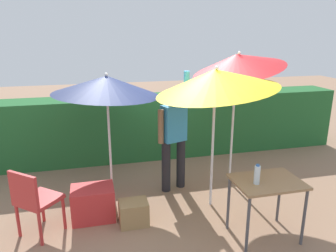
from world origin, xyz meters
TOP-DOWN VIEW (x-y plane):
  - ground_plane at (0.00, 0.00)m, footprint 24.00×24.00m
  - hedge_row at (0.00, 1.98)m, footprint 8.00×0.70m
  - umbrella_rainbow at (1.10, 0.38)m, footprint 1.45×1.43m
  - umbrella_orange at (-0.85, 0.55)m, footprint 1.57×1.56m
  - umbrella_yellow at (0.52, -0.21)m, footprint 1.66×1.63m
  - person_vendor at (0.12, 0.43)m, footprint 0.55×0.32m
  - chair_plastic at (-1.84, -0.39)m, footprint 0.62×0.62m
  - cooler_box at (-1.15, -0.15)m, footprint 0.57×0.42m
  - crate_cardboard at (-0.64, -0.42)m, footprint 0.37×0.29m
  - folding_table at (0.88, -1.07)m, footprint 0.80×0.60m
  - bottle_water at (0.71, -1.11)m, footprint 0.07×0.07m

SIDE VIEW (x-z plane):
  - ground_plane at x=0.00m, z-range 0.00..0.00m
  - crate_cardboard at x=-0.64m, z-range 0.00..0.32m
  - cooler_box at x=-1.15m, z-range 0.00..0.45m
  - chair_plastic at x=-1.84m, z-range 0.07..0.96m
  - hedge_row at x=0.00m, z-range 0.00..1.24m
  - folding_table at x=0.88m, z-range 0.28..1.04m
  - bottle_water at x=0.71m, z-range 0.75..0.99m
  - person_vendor at x=0.12m, z-range -0.01..1.87m
  - umbrella_orange at x=-0.85m, z-range 0.76..2.64m
  - umbrella_yellow at x=0.52m, z-range 0.79..2.88m
  - umbrella_rainbow at x=1.10m, z-range 0.84..3.16m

